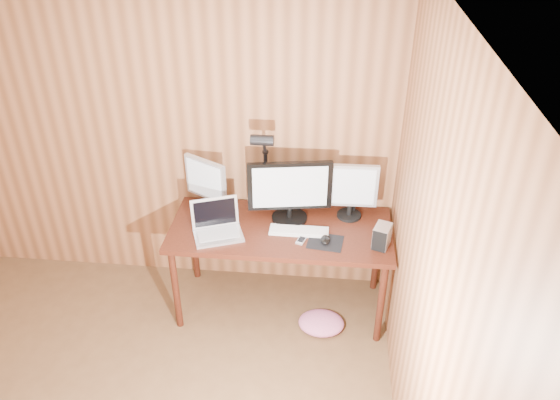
% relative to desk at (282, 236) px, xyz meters
% --- Properties ---
extents(room_shell, '(4.00, 4.00, 4.00)m').
position_rel_desk_xyz_m(room_shell, '(-0.93, -1.70, 0.62)').
color(room_shell, brown).
rests_on(room_shell, ground).
extents(desk, '(1.60, 0.70, 0.75)m').
position_rel_desk_xyz_m(desk, '(0.00, 0.00, 0.00)').
color(desk, '#3B160C').
rests_on(desk, floor).
extents(monitor_center, '(0.60, 0.26, 0.47)m').
position_rel_desk_xyz_m(monitor_center, '(0.05, 0.05, 0.37)').
color(monitor_center, black).
rests_on(monitor_center, desk).
extents(monitor_left, '(0.34, 0.21, 0.42)m').
position_rel_desk_xyz_m(monitor_left, '(-0.58, 0.13, 0.34)').
color(monitor_left, black).
rests_on(monitor_left, desk).
extents(monitor_right, '(0.38, 0.18, 0.43)m').
position_rel_desk_xyz_m(monitor_right, '(0.49, 0.13, 0.35)').
color(monitor_right, black).
rests_on(monitor_right, desk).
extents(laptop, '(0.41, 0.36, 0.24)m').
position_rel_desk_xyz_m(laptop, '(-0.45, -0.17, 0.18)').
color(laptop, silver).
rests_on(laptop, desk).
extents(keyboard, '(0.42, 0.13, 0.02)m').
position_rel_desk_xyz_m(keyboard, '(0.13, -0.11, 0.13)').
color(keyboard, white).
rests_on(keyboard, desk).
extents(mousepad, '(0.26, 0.23, 0.00)m').
position_rel_desk_xyz_m(mousepad, '(0.33, -0.21, 0.12)').
color(mousepad, black).
rests_on(mousepad, desk).
extents(mouse, '(0.10, 0.12, 0.04)m').
position_rel_desk_xyz_m(mouse, '(0.33, -0.21, 0.14)').
color(mouse, black).
rests_on(mouse, mousepad).
extents(hard_drive, '(0.14, 0.17, 0.16)m').
position_rel_desk_xyz_m(hard_drive, '(0.71, -0.22, 0.20)').
color(hard_drive, silver).
rests_on(hard_drive, desk).
extents(phone, '(0.08, 0.11, 0.01)m').
position_rel_desk_xyz_m(phone, '(0.16, -0.21, 0.13)').
color(phone, silver).
rests_on(phone, desk).
extents(speaker, '(0.04, 0.04, 0.11)m').
position_rel_desk_xyz_m(speaker, '(0.52, 0.19, 0.18)').
color(speaker, black).
rests_on(speaker, desk).
extents(desk_lamp, '(0.16, 0.23, 0.70)m').
position_rel_desk_xyz_m(desk_lamp, '(-0.14, 0.15, 0.56)').
color(desk_lamp, black).
rests_on(desk_lamp, desk).
extents(fabric_pile, '(0.38, 0.33, 0.11)m').
position_rel_desk_xyz_m(fabric_pile, '(0.33, -0.29, -0.57)').
color(fabric_pile, '#D36692').
rests_on(fabric_pile, floor).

